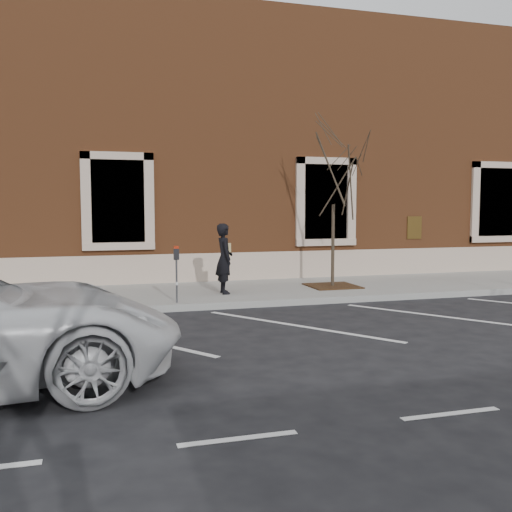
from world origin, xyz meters
name	(u,v)px	position (x,y,z in m)	size (l,w,h in m)	color
ground	(263,306)	(0.00, 0.00, 0.00)	(120.00, 120.00, 0.00)	#28282B
sidewalk_near	(243,292)	(0.00, 1.75, 0.07)	(40.00, 3.50, 0.15)	gray
curb_near	(264,304)	(0.00, -0.05, 0.07)	(40.00, 0.12, 0.15)	#9E9E99
parking_stripes	(297,326)	(0.00, -2.20, 0.00)	(28.00, 4.40, 0.01)	silver
building_civic	(199,157)	(0.00, 7.74, 4.00)	(40.00, 8.62, 8.00)	brown
man	(224,259)	(-0.63, 1.20, 1.00)	(0.62, 0.41, 1.70)	black
parking_meter	(176,263)	(-1.94, 0.18, 1.02)	(0.11, 0.09, 1.25)	#595B60
tree_grate	(332,286)	(2.39, 1.56, 0.17)	(1.26, 1.26, 0.03)	#412C14
sapling	(334,182)	(2.39, 1.56, 2.91)	(2.37, 2.37, 3.94)	#3E3426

